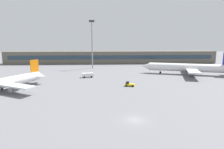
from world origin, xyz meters
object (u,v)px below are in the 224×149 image
object	(u,v)px
airplane_near	(0,84)
airplane_mid	(188,68)
service_van_white	(88,75)
floodlight_tower_west	(92,41)
baggage_tug_yellow	(129,84)

from	to	relation	value
airplane_near	airplane_mid	bearing A→B (deg)	20.89
airplane_mid	service_van_white	bearing A→B (deg)	-174.09
service_van_white	floodlight_tower_west	world-z (taller)	floodlight_tower_west
airplane_mid	baggage_tug_yellow	world-z (taller)	airplane_mid
airplane_near	service_van_white	world-z (taller)	airplane_near
airplane_mid	floodlight_tower_west	distance (m)	56.43
baggage_tug_yellow	service_van_white	distance (m)	24.89
airplane_near	service_van_white	size ratio (longest dim) A/B	6.43
baggage_tug_yellow	service_van_white	world-z (taller)	service_van_white
baggage_tug_yellow	service_van_white	xyz separation A→B (m)	(-16.99, 18.18, 0.31)
airplane_near	baggage_tug_yellow	size ratio (longest dim) A/B	9.05
airplane_near	baggage_tug_yellow	world-z (taller)	airplane_near
baggage_tug_yellow	floodlight_tower_west	world-z (taller)	floodlight_tower_west
floodlight_tower_west	service_van_white	bearing A→B (deg)	-91.53
airplane_near	service_van_white	distance (m)	36.81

